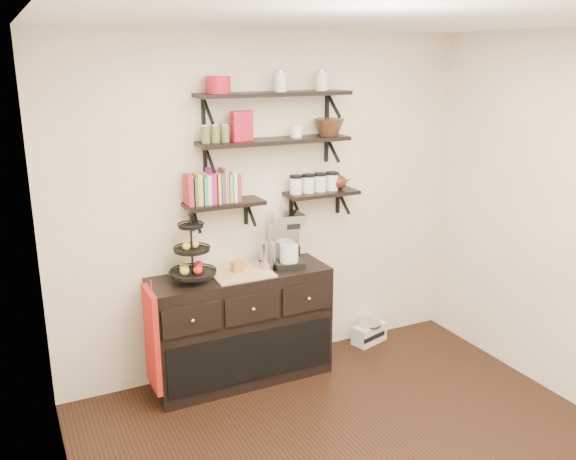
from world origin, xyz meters
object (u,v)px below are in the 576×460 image
(fruit_stand, at_px, (193,259))
(coffee_maker, at_px, (286,240))
(radio, at_px, (369,332))
(sideboard, at_px, (241,327))

(fruit_stand, relative_size, coffee_maker, 1.17)
(coffee_maker, bearing_deg, radio, 13.79)
(sideboard, relative_size, radio, 3.99)
(fruit_stand, distance_m, radio, 1.92)
(sideboard, distance_m, fruit_stand, 0.72)
(sideboard, relative_size, coffee_maker, 3.26)
(sideboard, bearing_deg, fruit_stand, 179.45)
(coffee_maker, xyz_separation_m, radio, (0.87, 0.07, -1.01))
(fruit_stand, bearing_deg, radio, 3.27)
(sideboard, height_order, radio, sideboard)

